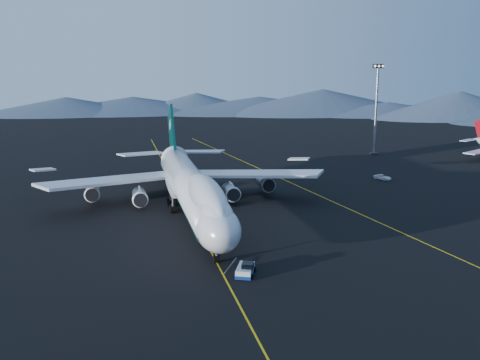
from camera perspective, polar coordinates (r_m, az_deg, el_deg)
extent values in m
plane|color=black|center=(105.19, -5.23, -3.70)|extent=(500.00, 500.00, 0.00)
cube|color=gold|center=(105.18, -5.23, -3.69)|extent=(0.25, 220.00, 0.01)
cube|color=gold|center=(122.05, 8.17, -1.53)|extent=(28.08, 198.09, 0.01)
cone|color=#435467|center=(333.53, -18.05, 7.73)|extent=(100.00, 100.00, 12.00)
cone|color=#435467|center=(336.93, -4.65, 8.32)|extent=(100.00, 100.00, 12.00)
cone|color=#435467|center=(332.59, 8.77, 8.17)|extent=(100.00, 100.00, 12.00)
cone|color=#435467|center=(320.70, 22.34, 7.26)|extent=(100.00, 100.00, 12.00)
cylinder|color=silver|center=(103.79, -5.29, -0.72)|extent=(6.50, 56.00, 6.50)
ellipsoid|color=silver|center=(77.10, -2.34, -5.28)|extent=(6.50, 10.40, 6.50)
ellipsoid|color=silver|center=(85.42, -3.57, -1.80)|extent=(5.13, 25.16, 5.85)
cube|color=black|center=(74.87, -2.06, -4.85)|extent=(3.60, 1.61, 1.29)
cone|color=silver|center=(135.79, -7.26, 2.65)|extent=(6.50, 12.00, 6.50)
cube|color=#033230|center=(104.96, -5.36, -1.08)|extent=(6.24, 60.00, 1.10)
cube|color=silver|center=(109.35, -5.68, -0.66)|extent=(7.50, 13.00, 1.60)
cube|color=silver|center=(114.19, -13.32, -0.02)|extent=(30.62, 23.28, 2.83)
cube|color=silver|center=(117.64, 0.93, 0.67)|extent=(30.62, 23.28, 2.83)
cylinder|color=slate|center=(110.99, -10.67, -1.73)|extent=(2.90, 5.50, 2.90)
cylinder|color=slate|center=(117.35, -15.46, -1.21)|extent=(2.90, 5.50, 2.90)
cylinder|color=slate|center=(113.33, -1.03, -1.23)|extent=(2.90, 5.50, 2.90)
cylinder|color=slate|center=(121.73, 2.69, -0.29)|extent=(2.90, 5.50, 2.90)
cube|color=#033230|center=(134.07, -7.27, 4.69)|extent=(0.55, 14.11, 15.94)
cube|color=silver|center=(136.65, -10.46, 2.77)|extent=(12.39, 9.47, 0.98)
cube|color=silver|center=(138.16, -4.23, 3.05)|extent=(12.39, 9.47, 0.98)
cylinder|color=black|center=(80.14, -2.52, -8.40)|extent=(0.90, 1.10, 1.10)
cube|color=silver|center=(75.58, 0.55, -9.56)|extent=(3.59, 4.72, 1.06)
cube|color=navy|center=(75.72, 0.55, -9.83)|extent=(3.75, 4.93, 0.48)
cube|color=black|center=(75.29, 0.55, -9.02)|extent=(2.01, 2.01, 0.87)
cone|color=silver|center=(196.64, 24.23, 3.86)|extent=(3.62, 6.67, 3.62)
cube|color=maroon|center=(196.59, 24.24, 4.93)|extent=(0.33, 6.50, 7.68)
imported|color=white|center=(140.86, 14.98, 0.29)|extent=(3.92, 5.15, 1.30)
cylinder|color=black|center=(180.32, 14.06, 2.76)|extent=(2.68, 2.68, 0.45)
cylinder|color=slate|center=(178.66, 14.29, 7.10)|extent=(0.78, 0.78, 27.91)
cube|color=black|center=(178.04, 14.54, 11.68)|extent=(3.57, 0.89, 1.34)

